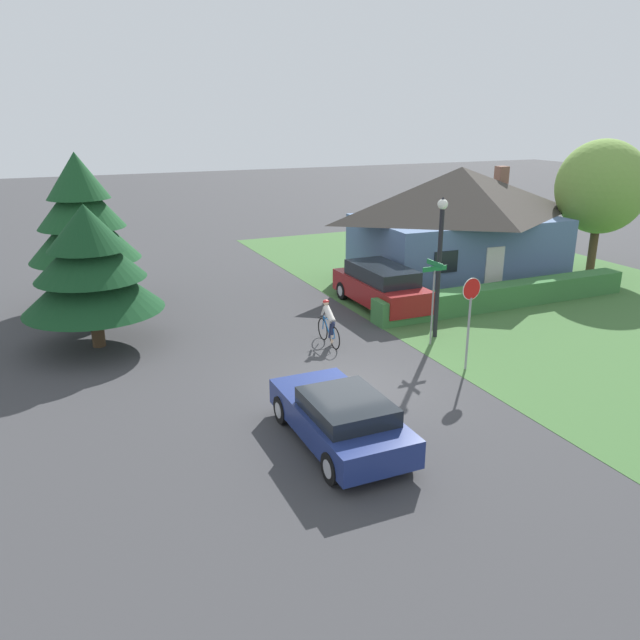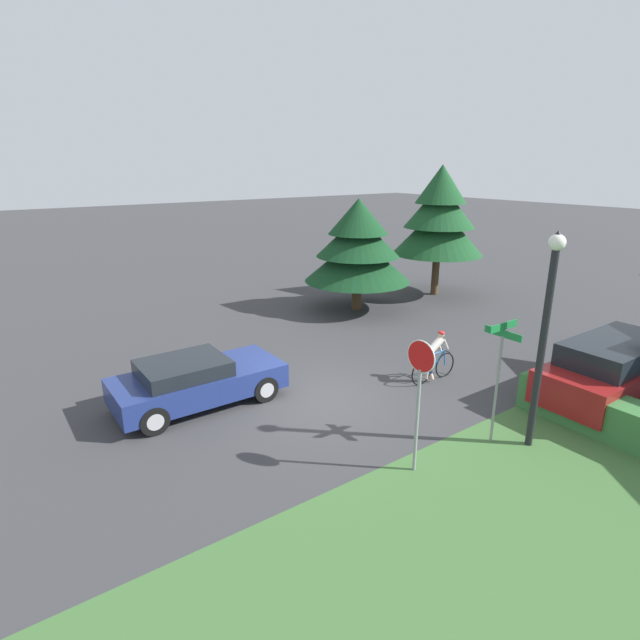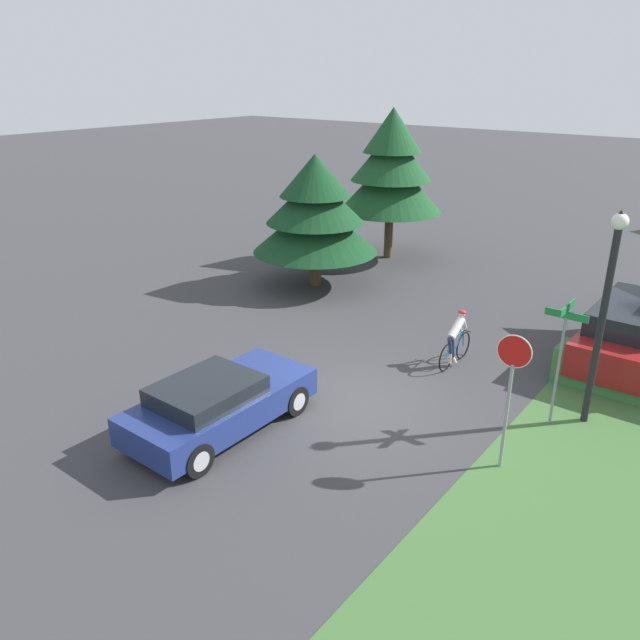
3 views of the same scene
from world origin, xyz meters
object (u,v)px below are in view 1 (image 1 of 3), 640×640
object	(u,v)px
parked_suv_right	(381,286)
conifer_tall_far	(81,215)
sedan_left_lane	(341,418)
conifer_tall_near	(90,266)
stop_sign	(470,307)
street_lamp	(440,254)
cottage_house	(458,221)
deciduous_tree_right	(601,187)
cyclist	(329,324)
street_name_sign	(434,288)

from	to	relation	value
parked_suv_right	conifer_tall_far	world-z (taller)	conifer_tall_far
sedan_left_lane	conifer_tall_near	world-z (taller)	conifer_tall_near
conifer_tall_far	conifer_tall_near	bearing A→B (deg)	-92.13
parked_suv_right	stop_sign	distance (m)	6.70
conifer_tall_near	street_lamp	bearing A→B (deg)	-19.53
conifer_tall_near	cottage_house	bearing A→B (deg)	9.66
conifer_tall_near	deciduous_tree_right	distance (m)	22.75
cyclist	stop_sign	bearing A→B (deg)	-141.69
sedan_left_lane	cyclist	world-z (taller)	cyclist
cottage_house	stop_sign	bearing A→B (deg)	-121.94
street_name_sign	cottage_house	bearing A→B (deg)	49.45
parked_suv_right	street_lamp	bearing A→B (deg)	-179.10
stop_sign	street_name_sign	size ratio (longest dim) A/B	1.00
parked_suv_right	street_lamp	distance (m)	4.27
conifer_tall_far	deciduous_tree_right	size ratio (longest dim) A/B	0.96
stop_sign	conifer_tall_near	bearing A→B (deg)	-38.51
cyclist	street_lamp	size ratio (longest dim) A/B	0.36
cyclist	conifer_tall_far	bearing A→B (deg)	42.45
stop_sign	cottage_house	bearing A→B (deg)	-128.85
conifer_tall_far	cottage_house	bearing A→B (deg)	-6.91
parked_suv_right	cottage_house	bearing A→B (deg)	-63.24
street_name_sign	conifer_tall_far	xyz separation A→B (m)	(-9.93, 9.08, 1.73)
cottage_house	conifer_tall_far	distance (m)	16.19
sedan_left_lane	parked_suv_right	distance (m)	10.94
cyclist	parked_suv_right	xyz separation A→B (m)	(3.60, 2.91, 0.17)
conifer_tall_near	conifer_tall_far	distance (m)	4.80
deciduous_tree_right	cyclist	bearing A→B (deg)	-166.56
deciduous_tree_right	street_name_sign	bearing A→B (deg)	-157.61
stop_sign	parked_suv_right	bearing A→B (deg)	-101.30
parked_suv_right	deciduous_tree_right	distance (m)	12.51
cottage_house	cyclist	world-z (taller)	cottage_house
street_name_sign	cyclist	bearing A→B (deg)	154.84
conifer_tall_near	conifer_tall_far	xyz separation A→B (m)	(0.17, 4.70, 0.95)
cottage_house	deciduous_tree_right	world-z (taller)	deciduous_tree_right
conifer_tall_far	street_lamp	bearing A→B (deg)	-38.94
cottage_house	street_lamp	world-z (taller)	cottage_house
cyclist	conifer_tall_near	size ratio (longest dim) A/B	0.37
conifer_tall_far	stop_sign	bearing A→B (deg)	-49.34
street_name_sign	parked_suv_right	bearing A→B (deg)	83.11
cottage_house	conifer_tall_far	size ratio (longest dim) A/B	1.61
conifer_tall_near	deciduous_tree_right	bearing A→B (deg)	2.03
street_lamp	conifer_tall_near	distance (m)	11.33
parked_suv_right	street_lamp	world-z (taller)	street_lamp
cyclist	deciduous_tree_right	world-z (taller)	deciduous_tree_right
parked_suv_right	deciduous_tree_right	bearing A→B (deg)	-85.83
street_lamp	deciduous_tree_right	distance (m)	12.92
parked_suv_right	deciduous_tree_right	size ratio (longest dim) A/B	0.78
cyclist	stop_sign	xyz separation A→B (m)	(2.84, -3.67, 1.27)
street_lamp	parked_suv_right	bearing A→B (deg)	90.70
sedan_left_lane	street_lamp	xyz separation A→B (m)	(6.19, 5.29, 2.25)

